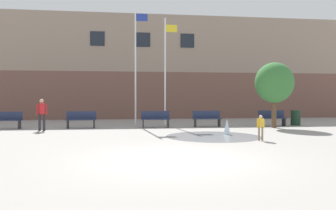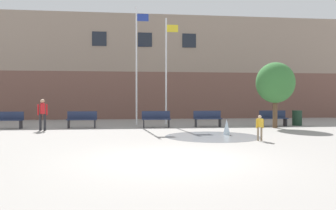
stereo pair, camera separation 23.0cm
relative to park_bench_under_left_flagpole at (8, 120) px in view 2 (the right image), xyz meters
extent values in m
plane|color=gray|center=(7.69, -9.72, -0.48)|extent=(100.00, 100.00, 0.00)
cube|color=brown|center=(7.69, 10.29, 1.37)|extent=(36.00, 6.00, 3.71)
cube|color=gray|center=(7.69, 10.29, 5.49)|extent=(36.00, 6.00, 4.53)
cube|color=#1E232D|center=(4.19, 7.27, 5.72)|extent=(1.10, 0.06, 1.10)
cube|color=#1E232D|center=(7.69, 7.27, 5.72)|extent=(1.10, 0.06, 1.10)
cube|color=#1E232D|center=(11.19, 7.27, 5.72)|extent=(1.10, 0.06, 1.10)
cylinder|color=gray|center=(10.03, -4.74, -0.48)|extent=(4.07, 4.07, 0.01)
cone|color=silver|center=(10.84, -4.14, -0.12)|extent=(0.31, 0.31, 0.71)
cube|color=#28282D|center=(0.70, -0.06, -0.26)|extent=(0.06, 0.40, 0.44)
cube|color=#232D4C|center=(0.00, -0.06, -0.01)|extent=(1.60, 0.44, 0.05)
cube|color=#232D4C|center=(0.00, 0.14, 0.22)|extent=(1.60, 0.04, 0.42)
cube|color=#28282D|center=(3.20, -0.09, -0.26)|extent=(0.06, 0.40, 0.44)
cube|color=#28282D|center=(4.60, -0.09, -0.26)|extent=(0.06, 0.40, 0.44)
cube|color=#232D4C|center=(3.90, -0.09, -0.01)|extent=(1.60, 0.44, 0.05)
cube|color=#232D4C|center=(3.90, 0.11, 0.22)|extent=(1.60, 0.04, 0.42)
cube|color=#28282D|center=(7.28, -0.17, -0.26)|extent=(0.06, 0.40, 0.44)
cube|color=#28282D|center=(8.68, -0.17, -0.26)|extent=(0.06, 0.40, 0.44)
cube|color=#232D4C|center=(7.98, -0.17, -0.01)|extent=(1.60, 0.44, 0.05)
cube|color=#232D4C|center=(7.98, 0.03, 0.22)|extent=(1.60, 0.04, 0.42)
cube|color=#28282D|center=(10.24, -0.15, -0.26)|extent=(0.06, 0.40, 0.44)
cube|color=#28282D|center=(11.64, -0.15, -0.26)|extent=(0.06, 0.40, 0.44)
cube|color=#232D4C|center=(10.94, -0.15, -0.01)|extent=(1.60, 0.44, 0.05)
cube|color=#232D4C|center=(10.94, 0.05, 0.22)|extent=(1.60, 0.04, 0.42)
cube|color=#28282D|center=(14.15, -0.19, -0.26)|extent=(0.06, 0.40, 0.44)
cube|color=#28282D|center=(15.55, -0.19, -0.26)|extent=(0.06, 0.40, 0.44)
cube|color=#232D4C|center=(14.85, -0.19, -0.01)|extent=(1.60, 0.44, 0.05)
cube|color=#232D4C|center=(14.85, 0.01, 0.22)|extent=(1.60, 0.04, 0.42)
cylinder|color=#89755B|center=(11.43, -6.31, -0.22)|extent=(0.07, 0.07, 0.52)
cylinder|color=#89755B|center=(11.57, -6.31, -0.22)|extent=(0.07, 0.07, 0.52)
cube|color=gold|center=(11.50, -6.31, 0.21)|extent=(0.22, 0.24, 0.33)
sphere|color=beige|center=(11.50, -6.31, 0.44)|extent=(0.13, 0.13, 0.13)
cylinder|color=gold|center=(11.37, -6.31, 0.17)|extent=(0.05, 0.05, 0.34)
cylinder|color=gold|center=(11.63, -6.31, 0.17)|extent=(0.05, 0.05, 0.34)
cylinder|color=#28282D|center=(2.02, -1.25, -0.06)|extent=(0.12, 0.12, 0.84)
cylinder|color=#28282D|center=(2.24, -1.25, -0.06)|extent=(0.12, 0.12, 0.84)
cube|color=red|center=(2.13, -1.25, 0.63)|extent=(0.31, 0.39, 0.54)
sphere|color=tan|center=(2.13, -1.25, 1.01)|extent=(0.21, 0.21, 0.21)
cylinder|color=red|center=(1.92, -1.25, 0.58)|extent=(0.08, 0.08, 0.55)
cylinder|color=red|center=(2.34, -1.25, 0.58)|extent=(0.08, 0.08, 0.55)
cylinder|color=silver|center=(6.92, 1.84, 3.13)|extent=(0.10, 0.10, 7.21)
cube|color=#233893|center=(7.32, 1.84, 6.11)|extent=(0.70, 0.02, 0.45)
cylinder|color=silver|center=(8.76, 1.84, 2.82)|extent=(0.10, 0.10, 6.59)
cube|color=yellow|center=(9.16, 1.84, 5.49)|extent=(0.70, 0.02, 0.45)
cylinder|color=#193323|center=(16.46, 0.15, -0.03)|extent=(0.56, 0.56, 0.90)
cylinder|color=brown|center=(14.46, -1.19, 0.21)|extent=(0.26, 0.26, 1.38)
ellipsoid|color=#387538|center=(14.46, -1.19, 2.01)|extent=(2.10, 2.10, 2.23)
camera|label=1|loc=(6.33, -18.35, 1.16)|focal=35.00mm
camera|label=2|loc=(6.55, -18.38, 1.16)|focal=35.00mm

